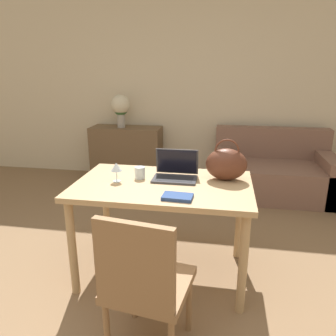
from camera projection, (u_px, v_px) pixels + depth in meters
ground_plane at (132, 332)px, 2.06m from camera, size 14.00×14.00×0.00m
wall_back at (190, 85)px, 4.60m from camera, size 10.00×0.06×2.70m
dining_table at (163, 195)px, 2.46m from camera, size 1.31×0.81×0.77m
chair at (144, 281)px, 1.75m from camera, size 0.50×0.50×0.91m
couch at (272, 173)px, 4.24m from camera, size 1.49×0.91×0.82m
sideboard at (127, 153)px, 4.79m from camera, size 1.01×0.40×0.77m
laptop at (176, 171)px, 2.53m from camera, size 0.33×0.24×0.22m
drinking_glass at (140, 173)px, 2.53m from camera, size 0.08×0.08×0.09m
wine_glass at (116, 168)px, 2.43m from camera, size 0.08×0.08×0.15m
handbag at (226, 164)px, 2.47m from camera, size 0.31×0.19×0.32m
flower_vase at (121, 107)px, 4.56m from camera, size 0.27×0.27×0.46m
book at (178, 197)px, 2.15m from camera, size 0.20×0.14×0.02m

